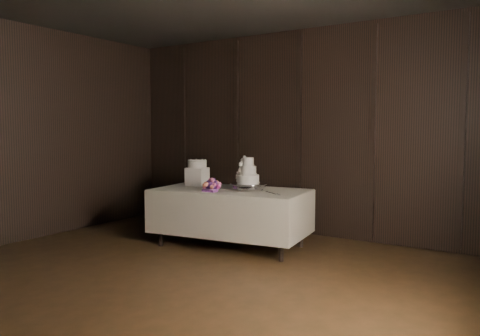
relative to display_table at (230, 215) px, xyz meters
name	(u,v)px	position (x,y,z in m)	size (l,w,h in m)	color
room	(119,135)	(0.39, -2.25, 1.08)	(6.08, 7.08, 3.08)	black
display_table	(230,215)	(0.00, 0.00, 0.00)	(2.11, 1.30, 0.76)	beige
cake_stand	(248,187)	(0.23, 0.08, 0.39)	(0.48, 0.48, 0.09)	silver
wedding_cake	(246,173)	(0.21, 0.06, 0.57)	(0.31, 0.28, 0.34)	white
bouquet	(212,185)	(-0.14, -0.21, 0.41)	(0.30, 0.40, 0.19)	#DE5E95
box_pedestal	(197,176)	(-0.66, 0.14, 0.47)	(0.26, 0.26, 0.25)	white
small_cake	(197,164)	(-0.66, 0.14, 0.65)	(0.26, 0.26, 0.11)	white
cake_knife	(271,193)	(0.63, -0.04, 0.35)	(0.37, 0.02, 0.01)	silver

